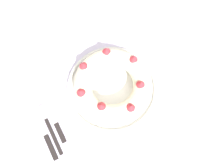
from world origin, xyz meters
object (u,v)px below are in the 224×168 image
at_px(serving_knife, 46,136).
at_px(cake_knife, 56,124).
at_px(bundt_cake, 112,84).
at_px(fork, 49,126).
at_px(serving_dish, 112,88).

relative_size(serving_knife, cake_knife, 1.24).
xyz_separation_m(bundt_cake, cake_knife, (-0.24, -0.02, -0.06)).
height_order(fork, cake_knife, cake_knife).
xyz_separation_m(bundt_cake, serving_knife, (-0.28, -0.04, -0.06)).
height_order(serving_dish, bundt_cake, bundt_cake).
relative_size(bundt_cake, serving_knife, 1.31).
distance_m(serving_dish, fork, 0.26).
relative_size(fork, cake_knife, 1.16).
xyz_separation_m(serving_dish, cake_knife, (-0.24, -0.02, -0.01)).
distance_m(serving_dish, bundt_cake, 0.05).
bearing_deg(bundt_cake, serving_knife, -171.23).
height_order(serving_dish, fork, serving_dish).
bearing_deg(serving_dish, cake_knife, -174.57).
xyz_separation_m(bundt_cake, fork, (-0.26, -0.01, -0.06)).
xyz_separation_m(fork, serving_knife, (-0.02, -0.03, 0.00)).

